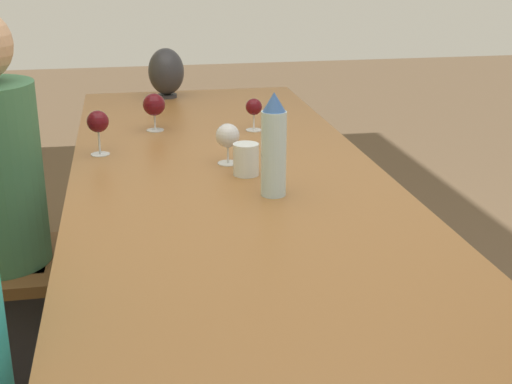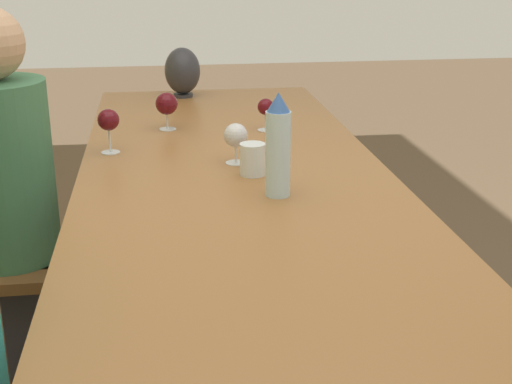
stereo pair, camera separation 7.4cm
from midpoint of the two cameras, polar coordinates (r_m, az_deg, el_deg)
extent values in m
cube|color=#936033|center=(1.97, -2.24, -1.20)|extent=(3.10, 0.96, 0.04)
cylinder|color=#936033|center=(3.51, 0.53, 1.49)|extent=(0.07, 0.07, 0.74)
cylinder|color=#936033|center=(3.45, -11.95, 0.74)|extent=(0.07, 0.07, 0.74)
cylinder|color=silver|center=(1.97, 0.35, 3.06)|extent=(0.07, 0.07, 0.24)
cone|color=#33599E|center=(1.93, 0.36, 7.23)|extent=(0.06, 0.06, 0.05)
cylinder|color=silver|center=(2.16, -1.79, 2.62)|extent=(0.08, 0.08, 0.10)
cylinder|color=#2D2D33|center=(3.30, -7.76, 7.63)|extent=(0.09, 0.09, 0.01)
ellipsoid|color=#2D2D33|center=(3.28, -7.85, 9.53)|extent=(0.16, 0.16, 0.21)
cylinder|color=silver|center=(2.45, -13.20, 2.96)|extent=(0.06, 0.06, 0.00)
cylinder|color=silver|center=(2.44, -13.28, 3.89)|extent=(0.01, 0.01, 0.08)
sphere|color=#510C14|center=(2.42, -13.41, 5.51)|extent=(0.07, 0.07, 0.07)
cylinder|color=silver|center=(2.72, -8.84, 4.91)|extent=(0.06, 0.06, 0.00)
cylinder|color=silver|center=(2.72, -8.87, 5.56)|extent=(0.01, 0.01, 0.06)
sphere|color=#510C14|center=(2.70, -8.94, 6.92)|extent=(0.08, 0.08, 0.08)
cylinder|color=silver|center=(2.29, -3.18, 2.32)|extent=(0.07, 0.07, 0.00)
cylinder|color=silver|center=(2.28, -3.19, 3.04)|extent=(0.01, 0.01, 0.06)
sphere|color=silver|center=(2.27, -3.22, 4.53)|extent=(0.08, 0.08, 0.08)
cylinder|color=silver|center=(2.69, -0.96, 4.98)|extent=(0.06, 0.06, 0.00)
cylinder|color=silver|center=(2.69, -0.96, 5.65)|extent=(0.01, 0.01, 0.06)
sphere|color=#510C14|center=(2.67, -0.97, 6.83)|extent=(0.06, 0.06, 0.06)
cube|color=brown|center=(2.54, -20.39, -5.57)|extent=(0.44, 0.44, 0.04)
cylinder|color=brown|center=(2.45, -16.00, -12.00)|extent=(0.04, 0.04, 0.41)
cylinder|color=brown|center=(2.78, -15.37, -7.95)|extent=(0.04, 0.04, 0.41)
cube|color=#2D2D38|center=(2.62, -18.63, -9.58)|extent=(0.24, 0.18, 0.45)
camera|label=1|loc=(0.04, -91.22, -0.43)|focal=50.00mm
camera|label=2|loc=(0.04, 88.78, 0.43)|focal=50.00mm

